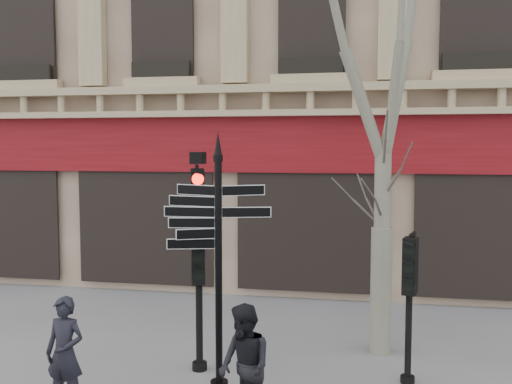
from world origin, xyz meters
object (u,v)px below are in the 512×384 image
fingerpost (218,218)px  traffic_signal_secondary (410,282)px  traffic_signal_main (199,234)px  pedestrian_a (65,353)px  plane_tree (386,3)px  pedestrian_b (245,367)px

fingerpost → traffic_signal_secondary: 2.99m
traffic_signal_main → pedestrian_a: bearing=-151.3°
plane_tree → pedestrian_b: plane_tree is taller
traffic_signal_main → pedestrian_b: size_ratio=2.20×
traffic_signal_main → pedestrian_a: size_ratio=2.27×
fingerpost → traffic_signal_main: fingerpost is taller
fingerpost → pedestrian_a: bearing=-159.3°
pedestrian_a → pedestrian_b: 2.51m
fingerpost → pedestrian_b: 2.09m
fingerpost → plane_tree: (2.34, 1.99, 3.38)m
pedestrian_b → pedestrian_a: bearing=-130.9°
traffic_signal_secondary → traffic_signal_main: bearing=-163.7°
fingerpost → plane_tree: size_ratio=0.45×
traffic_signal_secondary → plane_tree: 4.54m
traffic_signal_main → pedestrian_a: (-1.42, -1.59, -1.42)m
fingerpost → traffic_signal_secondary: fingerpost is taller
fingerpost → traffic_signal_secondary: size_ratio=1.70×
traffic_signal_secondary → pedestrian_b: 2.88m
plane_tree → pedestrian_b: bearing=-120.5°
fingerpost → pedestrian_b: size_ratio=2.39×
fingerpost → plane_tree: 4.57m
pedestrian_a → pedestrian_b: (2.50, -0.10, 0.02)m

